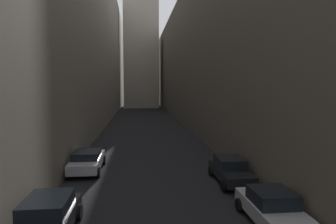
# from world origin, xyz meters

# --- Properties ---
(ground_plane) EXTENTS (264.00, 264.00, 0.00)m
(ground_plane) POSITION_xyz_m (0.00, 48.00, 0.00)
(ground_plane) COLOR black
(building_block_left) EXTENTS (15.96, 108.00, 25.23)m
(building_block_left) POSITION_xyz_m (-13.48, 50.00, 12.62)
(building_block_left) COLOR gray
(building_block_left) RESTS_ON ground
(building_block_right) EXTENTS (13.75, 108.00, 19.48)m
(building_block_right) POSITION_xyz_m (12.37, 50.00, 9.74)
(building_block_right) COLOR #60594F
(building_block_right) RESTS_ON ground
(parked_car_left_third) EXTENTS (1.97, 4.26, 1.53)m
(parked_car_left_third) POSITION_xyz_m (-4.40, 17.42, 0.79)
(parked_car_left_third) COLOR black
(parked_car_left_third) RESTS_ON ground
(parked_car_left_far) EXTENTS (2.05, 4.54, 1.37)m
(parked_car_left_far) POSITION_xyz_m (-4.40, 26.10, 0.72)
(parked_car_left_far) COLOR #B7B7BC
(parked_car_left_far) RESTS_ON ground
(parked_car_right_third) EXTENTS (1.95, 3.92, 1.46)m
(parked_car_right_third) POSITION_xyz_m (4.40, 17.57, 0.74)
(parked_car_right_third) COLOR #B7B7BC
(parked_car_right_third) RESTS_ON ground
(parked_car_right_far) EXTENTS (1.88, 4.02, 1.45)m
(parked_car_right_far) POSITION_xyz_m (4.40, 22.86, 0.74)
(parked_car_right_far) COLOR black
(parked_car_right_far) RESTS_ON ground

